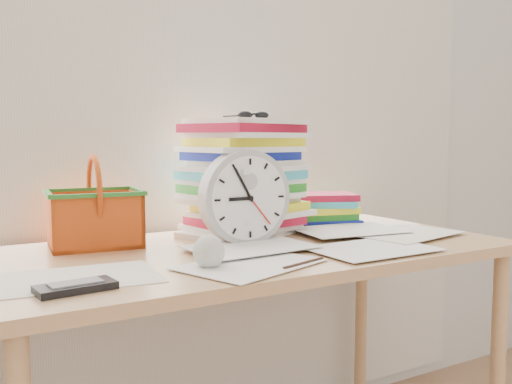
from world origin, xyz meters
TOP-DOWN VIEW (x-y plane):
  - curtain at (0.00, 1.98)m, footprint 2.40×0.01m
  - desk at (0.00, 1.60)m, footprint 1.40×0.70m
  - paper_stack at (0.08, 1.79)m, footprint 0.41×0.36m
  - clock at (-0.01, 1.64)m, footprint 0.26×0.05m
  - sunglasses at (0.12, 1.81)m, footprint 0.13×0.11m
  - book_stack at (0.39, 1.82)m, footprint 0.31×0.27m
  - basket at (-0.38, 1.82)m, footprint 0.27×0.22m
  - crumpled_ball at (-0.22, 1.42)m, footprint 0.08×0.08m
  - pen at (-0.02, 1.34)m, footprint 0.14×0.05m
  - calculator at (-0.53, 1.38)m, footprint 0.16×0.08m
  - scattered_papers at (0.00, 1.60)m, footprint 1.26×0.42m

SIDE VIEW (x-z plane):
  - desk at x=0.00m, z-range 0.30..1.05m
  - pen at x=-0.02m, z-range 0.75..0.76m
  - scattered_papers at x=0.00m, z-range 0.75..0.77m
  - calculator at x=-0.53m, z-range 0.75..0.76m
  - crumpled_ball at x=-0.22m, z-range 0.75..0.83m
  - book_stack at x=0.39m, z-range 0.75..0.86m
  - basket at x=-0.38m, z-range 0.75..0.99m
  - clock at x=-0.01m, z-range 0.75..1.01m
  - paper_stack at x=0.08m, z-range 0.75..1.10m
  - sunglasses at x=0.12m, z-range 1.10..1.13m
  - curtain at x=0.00m, z-range 0.05..2.55m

